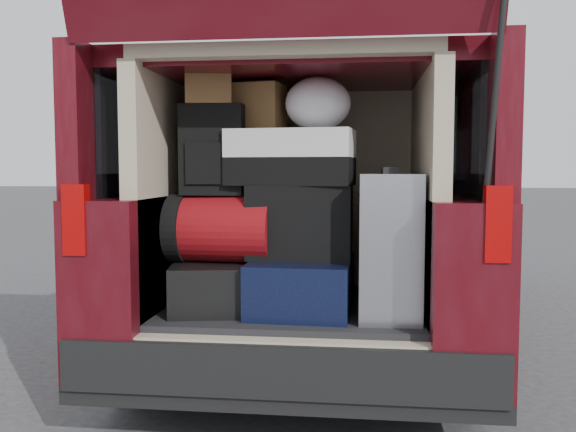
% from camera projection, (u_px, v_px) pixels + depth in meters
% --- Properties ---
extents(ground, '(80.00, 80.00, 0.00)m').
position_uv_depth(ground, '(288.00, 431.00, 2.87)').
color(ground, '#343336').
rests_on(ground, ground).
extents(minivan, '(1.90, 5.35, 2.77)m').
position_uv_depth(minivan, '(316.00, 212.00, 4.64)').
color(minivan, black).
rests_on(minivan, ground).
extents(load_floor, '(1.24, 1.05, 0.55)m').
position_uv_depth(load_floor, '(294.00, 356.00, 3.12)').
color(load_floor, black).
rests_on(load_floor, ground).
extents(black_hardshell, '(0.51, 0.64, 0.23)m').
position_uv_depth(black_hardshell, '(217.00, 284.00, 3.02)').
color(black_hardshell, black).
rests_on(black_hardshell, load_floor).
extents(navy_hardshell, '(0.50, 0.60, 0.25)m').
position_uv_depth(navy_hardshell, '(302.00, 285.00, 2.94)').
color(navy_hardshell, black).
rests_on(navy_hardshell, load_floor).
extents(silver_roller, '(0.28, 0.44, 0.66)m').
position_uv_depth(silver_roller, '(389.00, 246.00, 2.81)').
color(silver_roller, silver).
rests_on(silver_roller, load_floor).
extents(red_duffel, '(0.52, 0.36, 0.33)m').
position_uv_depth(red_duffel, '(222.00, 228.00, 2.98)').
color(red_duffel, maroon).
rests_on(red_duffel, black_hardshell).
extents(black_soft_case, '(0.50, 0.31, 0.35)m').
position_uv_depth(black_soft_case, '(300.00, 222.00, 2.94)').
color(black_soft_case, black).
rests_on(black_soft_case, navy_hardshell).
extents(backpack, '(0.31, 0.19, 0.44)m').
position_uv_depth(backpack, '(214.00, 150.00, 2.98)').
color(backpack, black).
rests_on(backpack, red_duffel).
extents(twotone_duffel, '(0.62, 0.37, 0.27)m').
position_uv_depth(twotone_duffel, '(291.00, 158.00, 2.93)').
color(twotone_duffel, white).
rests_on(twotone_duffel, black_soft_case).
extents(grocery_sack_lower, '(0.25, 0.22, 0.20)m').
position_uv_depth(grocery_sack_lower, '(209.00, 84.00, 2.94)').
color(grocery_sack_lower, brown).
rests_on(grocery_sack_lower, backpack).
extents(grocery_sack_upper, '(0.27, 0.23, 0.23)m').
position_uv_depth(grocery_sack_upper, '(259.00, 108.00, 3.04)').
color(grocery_sack_upper, brown).
rests_on(grocery_sack_upper, twotone_duffel).
extents(plastic_bag_center, '(0.36, 0.34, 0.26)m').
position_uv_depth(plastic_bag_center, '(318.00, 104.00, 2.96)').
color(plastic_bag_center, white).
rests_on(plastic_bag_center, twotone_duffel).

